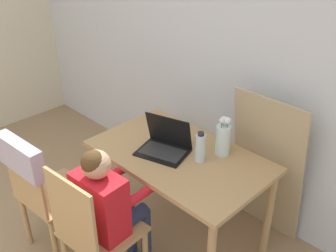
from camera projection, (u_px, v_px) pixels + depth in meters
name	position (u px, v px, depth m)	size (l,w,h in m)	color
wall_back	(214.00, 42.00, 2.79)	(6.40, 0.05, 2.50)	silver
dining_table	(179.00, 166.00, 2.56)	(1.15, 0.70, 0.70)	tan
chair_occupied	(93.00, 233.00, 2.23)	(0.43, 0.43, 0.91)	tan
chair_spare	(36.00, 180.00, 2.43)	(0.42, 0.45, 0.92)	tan
person_seated	(108.00, 202.00, 2.24)	(0.34, 0.44, 0.99)	red
laptop	(165.00, 143.00, 2.53)	(0.37, 0.32, 0.24)	black
flower_vase	(223.00, 138.00, 2.47)	(0.09, 0.09, 0.27)	silver
water_bottle	(200.00, 147.00, 2.41)	(0.07, 0.07, 0.20)	silver
cardboard_panel	(267.00, 167.00, 2.67)	(0.53, 0.17, 1.08)	tan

